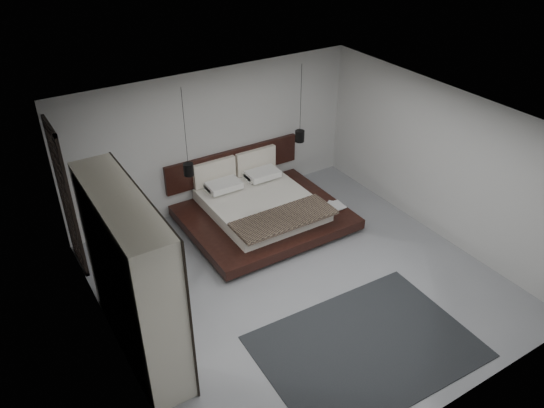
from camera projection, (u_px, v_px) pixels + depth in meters
floor at (299, 281)px, 8.83m from camera, size 6.00×6.00×0.00m
ceiling at (305, 126)px, 7.35m from camera, size 6.00×6.00×0.00m
wall_back at (214, 140)px, 10.26m from camera, size 6.00×0.00×6.00m
wall_front at (454, 333)px, 5.92m from camera, size 6.00×0.00×6.00m
wall_left at (108, 277)px, 6.74m from camera, size 0.00×6.00×6.00m
wall_right at (440, 163)px, 9.44m from camera, size 0.00×6.00×6.00m
lattice_screen at (66, 199)px, 8.59m from camera, size 0.05×0.90×2.60m
bed at (261, 208)px, 10.22m from camera, size 2.94×2.46×1.10m
book_lower at (332, 207)px, 10.28m from camera, size 0.32×0.34×0.03m
book_upper at (332, 207)px, 10.23m from camera, size 0.26×0.34×0.02m
pendant_left at (189, 169)px, 9.50m from camera, size 0.19×0.19×1.65m
pendant_right at (300, 136)px, 10.55m from camera, size 0.19×0.19×1.58m
wardrobe at (132, 277)px, 7.00m from camera, size 0.59×2.52×2.47m
rug at (366, 346)px, 7.60m from camera, size 3.10×2.26×0.01m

